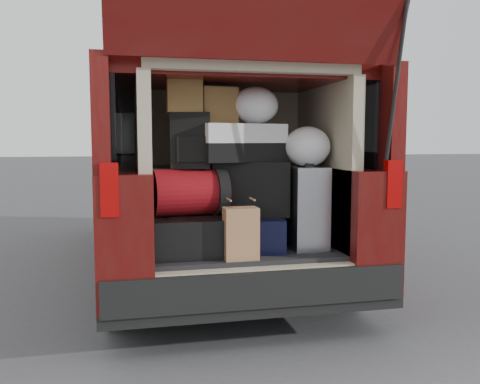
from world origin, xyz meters
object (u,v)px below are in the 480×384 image
(silver_roller, at_px, (305,207))
(twotone_duffel, at_px, (241,143))
(black_hardshell, at_px, (186,233))
(navy_hardshell, at_px, (252,232))
(black_soft_case, at_px, (250,188))
(backpack, at_px, (190,141))
(kraft_bag, at_px, (241,233))
(red_duffel, at_px, (189,192))

(silver_roller, relative_size, twotone_duffel, 0.99)
(black_hardshell, xyz_separation_m, twotone_duffel, (0.39, 0.05, 0.60))
(black_hardshell, bearing_deg, navy_hardshell, 2.51)
(black_soft_case, xyz_separation_m, twotone_duffel, (-0.07, -0.01, 0.31))
(backpack, height_order, twotone_duffel, backpack)
(navy_hardshell, distance_m, kraft_bag, 0.36)
(navy_hardshell, height_order, silver_roller, silver_roller)
(kraft_bag, height_order, black_soft_case, black_soft_case)
(kraft_bag, distance_m, black_soft_case, 0.46)
(navy_hardshell, relative_size, kraft_bag, 1.56)
(red_duffel, distance_m, twotone_duffel, 0.49)
(black_hardshell, bearing_deg, silver_roller, -3.26)
(kraft_bag, xyz_separation_m, red_duffel, (-0.29, 0.29, 0.24))
(black_hardshell, xyz_separation_m, black_soft_case, (0.45, 0.06, 0.29))
(navy_hardshell, distance_m, red_duffel, 0.53)
(kraft_bag, xyz_separation_m, black_soft_case, (0.15, 0.36, 0.25))
(silver_roller, height_order, red_duffel, silver_roller)
(silver_roller, bearing_deg, black_hardshell, 177.26)
(red_duffel, height_order, black_soft_case, black_soft_case)
(navy_hardshell, relative_size, twotone_duffel, 0.90)
(kraft_bag, bearing_deg, black_soft_case, 67.00)
(black_soft_case, bearing_deg, backpack, -162.48)
(black_soft_case, xyz_separation_m, backpack, (-0.42, -0.05, 0.33))
(twotone_duffel, bearing_deg, navy_hardshell, -29.65)
(navy_hardshell, xyz_separation_m, twotone_duffel, (-0.07, 0.03, 0.61))
(backpack, bearing_deg, navy_hardshell, 10.00)
(navy_hardshell, height_order, black_soft_case, black_soft_case)
(silver_roller, distance_m, black_soft_case, 0.40)
(red_duffel, relative_size, twotone_duffel, 0.83)
(black_hardshell, height_order, red_duffel, red_duffel)
(navy_hardshell, bearing_deg, backpack, -167.49)
(silver_roller, xyz_separation_m, kraft_bag, (-0.51, -0.25, -0.12))
(black_hardshell, distance_m, silver_roller, 0.84)
(navy_hardshell, distance_m, twotone_duffel, 0.62)
(black_hardshell, relative_size, twotone_duffel, 1.08)
(navy_hardshell, height_order, red_duffel, red_duffel)
(kraft_bag, relative_size, backpack, 0.89)
(silver_roller, distance_m, twotone_duffel, 0.63)
(backpack, bearing_deg, black_hardshell, -159.33)
(navy_hardshell, xyz_separation_m, silver_roller, (0.36, -0.07, 0.17))
(black_hardshell, height_order, silver_roller, silver_roller)
(black_hardshell, height_order, kraft_bag, kraft_bag)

